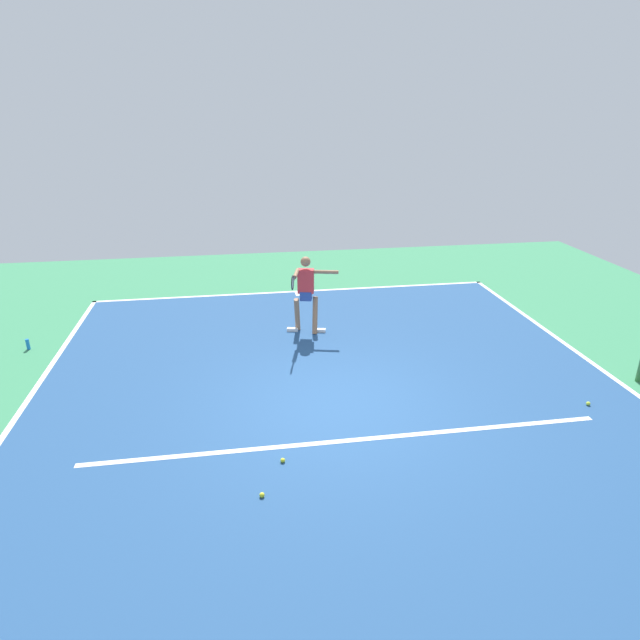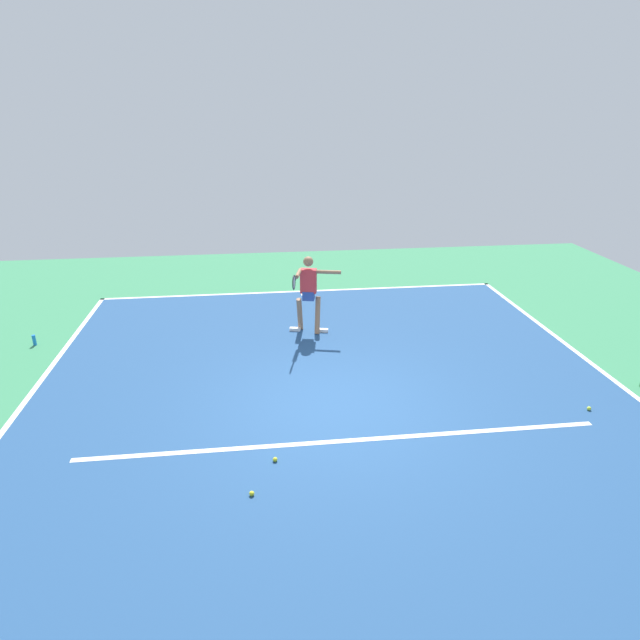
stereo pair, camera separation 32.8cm
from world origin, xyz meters
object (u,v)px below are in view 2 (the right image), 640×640
(tennis_ball_near_player, at_px, (589,408))
(water_bottle, at_px, (34,340))
(tennis_ball_by_baseline, at_px, (252,494))
(tennis_ball_far_corner, at_px, (275,459))
(tennis_player, at_px, (309,290))

(tennis_ball_near_player, distance_m, water_bottle, 10.60)
(tennis_ball_by_baseline, relative_size, tennis_ball_near_player, 1.00)
(tennis_ball_near_player, relative_size, water_bottle, 0.30)
(tennis_ball_far_corner, bearing_deg, water_bottle, -43.64)
(tennis_player, distance_m, water_bottle, 5.76)
(tennis_player, bearing_deg, water_bottle, 13.25)
(water_bottle, bearing_deg, tennis_player, 179.98)
(tennis_player, xyz_separation_m, tennis_ball_near_player, (-4.19, 3.80, -0.93))
(tennis_ball_far_corner, height_order, water_bottle, water_bottle)
(tennis_player, distance_m, tennis_ball_far_corner, 4.72)
(tennis_player, height_order, tennis_ball_by_baseline, tennis_player)
(tennis_ball_by_baseline, height_order, water_bottle, water_bottle)
(tennis_ball_by_baseline, bearing_deg, tennis_ball_far_corner, -115.93)
(tennis_ball_far_corner, bearing_deg, tennis_ball_by_baseline, 64.07)
(tennis_player, relative_size, tennis_ball_by_baseline, 25.81)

